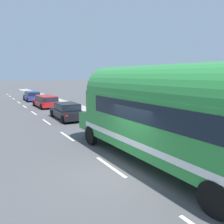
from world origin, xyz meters
name	(u,v)px	position (x,y,z in m)	size (l,w,h in m)	color
ground_plane	(118,172)	(0.00, 0.00, 0.00)	(300.00, 300.00, 0.00)	#4C4C4F
lane_markings	(72,116)	(2.61, 12.48, 0.00)	(3.83, 80.00, 0.01)	silver
sidewalk_slab	(106,118)	(4.82, 10.00, 0.07)	(2.24, 90.00, 0.15)	#9E9B93
painted_bus	(172,113)	(1.87, -0.89, 2.30)	(2.79, 12.07, 4.12)	#2D8C3D
car_lead	(67,110)	(1.86, 11.46, 0.74)	(1.96, 4.77, 1.37)	black
car_second	(46,100)	(2.04, 19.53, 0.80)	(2.10, 4.83, 1.37)	#A5191E
car_third	(32,95)	(2.01, 27.37, 0.79)	(1.95, 4.62, 1.37)	navy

